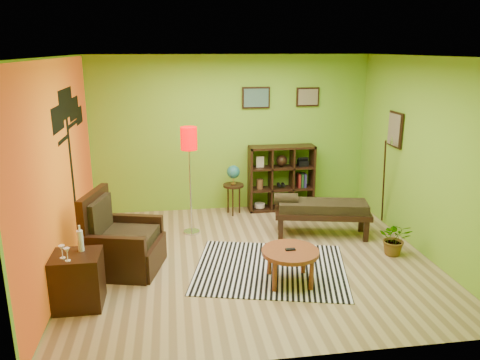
{
  "coord_description": "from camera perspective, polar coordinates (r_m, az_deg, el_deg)",
  "views": [
    {
      "loc": [
        -1.07,
        -6.03,
        2.9
      ],
      "look_at": [
        -0.1,
        0.44,
        1.05
      ],
      "focal_mm": 35.0,
      "sensor_mm": 36.0,
      "label": 1
    }
  ],
  "objects": [
    {
      "name": "armchair",
      "position": [
        6.56,
        -14.3,
        -7.82
      ],
      "size": [
        1.08,
        1.07,
        1.08
      ],
      "color": "black",
      "rests_on": "ground"
    },
    {
      "name": "cube_shelf",
      "position": [
        8.62,
        5.14,
        0.24
      ],
      "size": [
        1.2,
        0.35,
        1.2
      ],
      "color": "black",
      "rests_on": "ground"
    },
    {
      "name": "bench",
      "position": [
        7.53,
        9.71,
        -3.5
      ],
      "size": [
        1.57,
        0.83,
        0.69
      ],
      "color": "black",
      "rests_on": "ground"
    },
    {
      "name": "potted_plant",
      "position": [
        7.19,
        18.33,
        -7.17
      ],
      "size": [
        0.61,
        0.64,
        0.39
      ],
      "primitive_type": "imported",
      "rotation": [
        0.0,
        0.0,
        -0.38
      ],
      "color": "#26661E",
      "rests_on": "ground"
    },
    {
      "name": "floor_lamp",
      "position": [
        7.3,
        -6.22,
        3.88
      ],
      "size": [
        0.26,
        0.26,
        1.74
      ],
      "color": "silver",
      "rests_on": "ground"
    },
    {
      "name": "coffee_table",
      "position": [
        6.02,
        6.14,
        -9.03
      ],
      "size": [
        0.73,
        0.73,
        0.47
      ],
      "color": "brown",
      "rests_on": "ground"
    },
    {
      "name": "side_cabinet",
      "position": [
        5.82,
        -19.15,
        -11.42
      ],
      "size": [
        0.54,
        0.49,
        0.96
      ],
      "color": "black",
      "rests_on": "ground"
    },
    {
      "name": "room_shell",
      "position": [
        6.22,
        0.67,
        5.6
      ],
      "size": [
        5.04,
        4.54,
        2.82
      ],
      "color": "#7AB72A",
      "rests_on": "ground"
    },
    {
      "name": "ground",
      "position": [
        6.78,
        1.42,
        -9.55
      ],
      "size": [
        5.0,
        5.0,
        0.0
      ],
      "primitive_type": "plane",
      "color": "tan",
      "rests_on": "ground"
    },
    {
      "name": "zebra_rug",
      "position": [
        6.5,
        3.74,
        -10.7
      ],
      "size": [
        2.36,
        2.11,
        0.01
      ],
      "primitive_type": "cube",
      "rotation": [
        0.0,
        0.0,
        -0.24
      ],
      "color": "white",
      "rests_on": "ground"
    },
    {
      "name": "globe_table",
      "position": [
        8.3,
        -0.81,
        0.31
      ],
      "size": [
        0.37,
        0.37,
        0.9
      ],
      "color": "black",
      "rests_on": "ground"
    }
  ]
}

